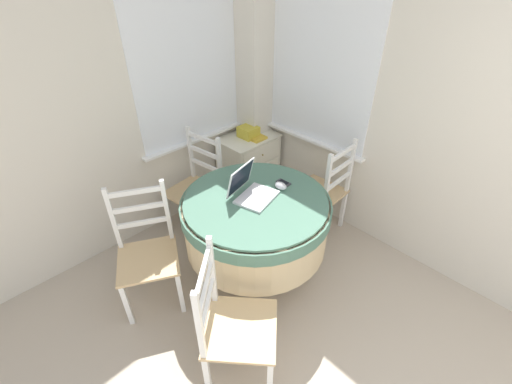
# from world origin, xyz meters

# --- Properties ---
(corner_room_shell) EXTENTS (4.06, 5.17, 2.55)m
(corner_room_shell) POSITION_xyz_m (1.04, 2.07, 1.28)
(corner_room_shell) COLOR beige
(corner_room_shell) RESTS_ON ground_plane
(round_dining_table) EXTENTS (1.14, 1.14, 0.78)m
(round_dining_table) POSITION_xyz_m (0.67, 2.14, 0.59)
(round_dining_table) COLOR #4C3D2D
(round_dining_table) RESTS_ON ground_plane
(laptop) EXTENTS (0.37, 0.36, 0.24)m
(laptop) POSITION_xyz_m (0.67, 2.20, 0.83)
(laptop) COLOR silver
(laptop) RESTS_ON round_dining_table
(computer_mouse) EXTENTS (0.07, 0.10, 0.05)m
(computer_mouse) POSITION_xyz_m (0.91, 2.11, 0.80)
(computer_mouse) COLOR silver
(computer_mouse) RESTS_ON round_dining_table
(cell_phone) EXTENTS (0.06, 0.12, 0.01)m
(cell_phone) POSITION_xyz_m (0.98, 2.14, 0.78)
(cell_phone) COLOR #2D2D33
(cell_phone) RESTS_ON round_dining_table
(dining_chair_near_back_window) EXTENTS (0.48, 0.49, 0.98)m
(dining_chair_near_back_window) POSITION_xyz_m (0.71, 2.99, 0.45)
(dining_chair_near_back_window) COLOR tan
(dining_chair_near_back_window) RESTS_ON ground_plane
(dining_chair_near_right_window) EXTENTS (0.45, 0.44, 0.98)m
(dining_chair_near_right_window) POSITION_xyz_m (1.52, 2.11, 0.45)
(dining_chair_near_right_window) COLOR tan
(dining_chair_near_right_window) RESTS_ON ground_plane
(dining_chair_camera_near) EXTENTS (0.61, 0.61, 0.98)m
(dining_chair_camera_near) POSITION_xyz_m (-0.01, 1.64, 0.45)
(dining_chair_camera_near) COLOR tan
(dining_chair_camera_near) RESTS_ON ground_plane
(dining_chair_left_flank) EXTENTS (0.59, 0.58, 0.98)m
(dining_chair_left_flank) POSITION_xyz_m (-0.07, 2.55, 0.45)
(dining_chair_left_flank) COLOR tan
(dining_chair_left_flank) RESTS_ON ground_plane
(corner_cabinet) EXTENTS (0.61, 0.44, 0.70)m
(corner_cabinet) POSITION_xyz_m (1.47, 3.07, 0.35)
(corner_cabinet) COLOR silver
(corner_cabinet) RESTS_ON ground_plane
(storage_box) EXTENTS (0.17, 0.18, 0.11)m
(storage_box) POSITION_xyz_m (1.47, 3.07, 0.75)
(storage_box) COLOR gold
(storage_box) RESTS_ON corner_cabinet
(book_on_cabinet) EXTENTS (0.17, 0.25, 0.02)m
(book_on_cabinet) POSITION_xyz_m (1.50, 3.02, 0.71)
(book_on_cabinet) COLOR gold
(book_on_cabinet) RESTS_ON corner_cabinet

